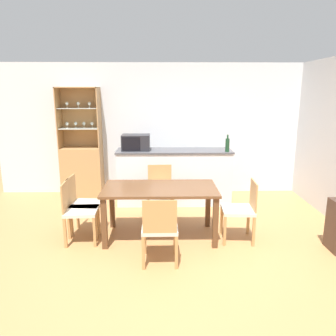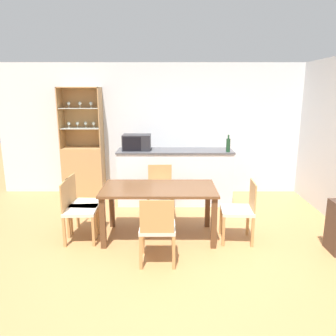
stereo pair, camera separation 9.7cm
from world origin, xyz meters
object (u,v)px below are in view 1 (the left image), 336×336
Objects in this scene: dining_table at (160,194)px; dining_chair_head_far at (160,191)px; wine_bottle at (227,145)px; dining_chair_head_near at (160,228)px; dining_chair_side_left_near at (78,211)px; microwave at (136,142)px; display_cabinet at (82,164)px; dining_chair_side_right_near at (241,209)px; dining_chair_side_left_far at (83,204)px.

dining_chair_head_far is (-0.00, 0.73, -0.18)m from dining_table.
dining_chair_head_far is 1.45m from wine_bottle.
dining_chair_head_far is (-0.00, 1.47, 0.00)m from dining_chair_head_near.
microwave is (0.67, 1.59, 0.68)m from dining_chair_side_left_near.
dining_chair_side_right_near is at bearing -38.24° from display_cabinet.
dining_chair_side_left_far and dining_chair_head_far have the same top height.
display_cabinet reaches higher than dining_table.
dining_table is 1.13m from dining_chair_side_left_far.
dining_chair_side_left_far is at bearing -116.57° from microwave.
dining_table is 1.61m from microwave.
dining_chair_side_left_far is 1.71× the size of microwave.
dining_chair_side_left_far is 1.40m from dining_chair_head_near.
wine_bottle is (2.27, 1.40, 0.67)m from dining_chair_side_left_near.
display_cabinet is 2.48m from dining_table.
dining_table is (1.53, -1.95, 0.00)m from display_cabinet.
microwave is at bearing 173.20° from wine_bottle.
dining_table is 1.85× the size of dining_chair_head_near.
dining_table is 5.24× the size of wine_bottle.
dining_chair_head_near is 2.42m from wine_bottle.
dining_chair_side_left_near is at bearing 93.74° from dining_chair_side_right_near.
wine_bottle is (1.17, 2.01, 0.67)m from dining_chair_head_near.
dining_chair_side_left_far is 1.26m from dining_chair_head_far.
dining_chair_head_near is at bearing -89.98° from dining_table.
dining_chair_side_right_near is at bearing 139.43° from dining_chair_head_far.
microwave reaches higher than dining_table.
display_cabinet is 1.88m from dining_chair_side_left_far.
dining_chair_head_far is 1.40m from dining_chair_side_right_near.
microwave is 1.61m from wine_bottle.
dining_chair_side_left_near is at bearing -173.52° from dining_table.
microwave is at bearing 154.40° from dining_chair_side_left_near.
microwave is 1.66× the size of wine_bottle.
dining_chair_side_left_far is 1.65m from microwave.
microwave reaches higher than dining_chair_side_right_near.
wine_bottle is (2.70, -0.68, 0.49)m from display_cabinet.
dining_chair_head_far is at bearing 89.80° from dining_chair_head_near.
microwave is (-0.43, 1.47, 0.50)m from dining_table.
dining_chair_side_left_near is at bearing 150.86° from dining_chair_head_near.
dining_chair_side_left_far reaches higher than dining_table.
dining_table is at bearing 87.16° from dining_chair_side_left_far.
microwave is (-0.43, 0.73, 0.68)m from dining_chair_head_far.
dining_chair_side_left_far is 1.00× the size of dining_chair_side_left_near.
dining_chair_side_left_far is 1.00× the size of dining_chair_head_far.
display_cabinet reaches higher than dining_chair_side_left_far.
dining_table is 1.85× the size of dining_chair_head_far.
dining_table is at bearing 87.24° from dining_chair_side_right_near.
dining_table is 0.76m from dining_chair_head_near.
dining_chair_head_far is at bearing -38.51° from display_cabinet.
dining_chair_side_left_near reaches higher than dining_table.
wine_bottle is at bearing -157.86° from dining_chair_head_far.
display_cabinet is at bearing -41.21° from dining_chair_head_far.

